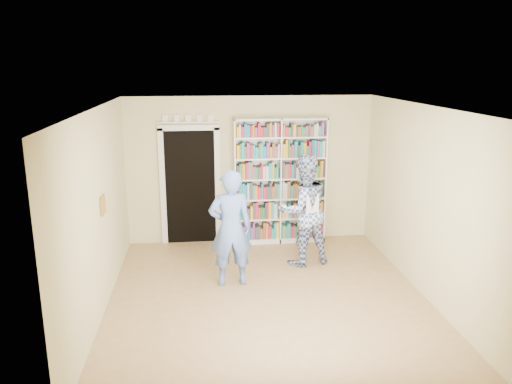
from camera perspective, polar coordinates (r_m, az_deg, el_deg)
floor at (r=7.29m, az=1.35°, el=-12.04°), size 5.00×5.00×0.00m
ceiling at (r=6.55m, az=1.49°, el=9.62°), size 5.00×5.00×0.00m
wall_back at (r=9.21m, az=-0.70°, el=2.53°), size 4.50×0.00×4.50m
wall_left at (r=6.87m, az=-17.53°, el=-2.30°), size 0.00×5.00×5.00m
wall_right at (r=7.43m, az=18.87°, el=-1.16°), size 0.00×5.00×5.00m
bookshelf at (r=9.16m, az=2.74°, el=1.30°), size 1.68×0.32×2.31m
doorway at (r=9.18m, az=-7.53°, el=1.28°), size 1.10×0.08×2.43m
wall_art at (r=7.04m, az=-17.11°, el=-1.45°), size 0.03×0.25×0.25m
man_blue at (r=7.41m, az=-2.93°, el=-4.17°), size 0.68×0.48×1.78m
man_plaid at (r=8.22m, az=5.44°, el=-2.09°), size 1.04×0.89×1.84m
paper_sheet at (r=7.95m, az=6.48°, el=-1.40°), size 0.22×0.07×0.32m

